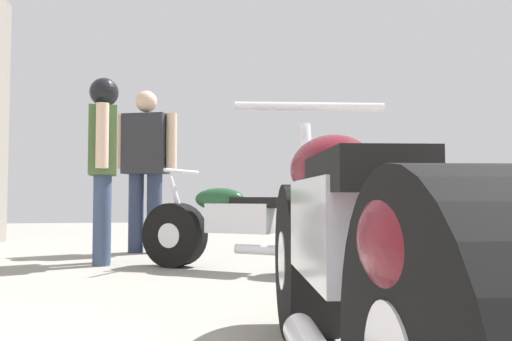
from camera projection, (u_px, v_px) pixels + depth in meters
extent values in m
plane|color=gray|center=(264.00, 288.00, 3.42)|extent=(17.28, 17.28, 0.00)
cylinder|color=black|center=(308.00, 260.00, 2.23)|extent=(0.28, 0.67, 0.65)
cylinder|color=silver|center=(308.00, 260.00, 2.23)|extent=(0.25, 0.27, 0.25)
cube|color=silver|center=(347.00, 228.00, 1.50)|extent=(0.31, 0.67, 0.29)
ellipsoid|color=#5B0F19|center=(331.00, 169.00, 1.74)|extent=(0.32, 0.55, 0.22)
cube|color=black|center=(362.00, 173.00, 1.33)|extent=(0.27, 0.51, 0.10)
ellipsoid|color=#5B0F19|center=(446.00, 243.00, 0.82)|extent=(0.31, 0.47, 0.25)
cylinder|color=silver|center=(309.00, 189.00, 2.21)|extent=(0.08, 0.26, 0.59)
cylinder|color=silver|center=(310.00, 107.00, 2.18)|extent=(0.63, 0.10, 0.04)
cylinder|color=black|center=(175.00, 235.00, 4.42)|extent=(0.56, 0.45, 0.54)
cylinder|color=silver|center=(175.00, 235.00, 4.42)|extent=(0.28, 0.28, 0.21)
cylinder|color=black|center=(313.00, 240.00, 3.94)|extent=(0.56, 0.45, 0.54)
cylinder|color=silver|center=(313.00, 240.00, 3.94)|extent=(0.28, 0.28, 0.21)
cube|color=silver|center=(240.00, 218.00, 4.19)|extent=(0.57, 0.46, 0.24)
ellipsoid|color=#1E4728|center=(219.00, 199.00, 4.27)|extent=(0.49, 0.42, 0.19)
cube|color=black|center=(257.00, 202.00, 4.13)|extent=(0.44, 0.37, 0.08)
ellipsoid|color=#1E4728|center=(308.00, 217.00, 3.96)|extent=(0.43, 0.39, 0.20)
cylinder|color=silver|center=(178.00, 205.00, 4.42)|extent=(0.20, 0.15, 0.49)
cylinder|color=silver|center=(182.00, 171.00, 4.42)|extent=(0.31, 0.46, 0.03)
cylinder|color=silver|center=(263.00, 250.00, 3.97)|extent=(0.44, 0.31, 0.08)
cylinder|color=#2D3851|center=(136.00, 213.00, 5.55)|extent=(0.21, 0.21, 0.84)
cylinder|color=#2D3851|center=(154.00, 213.00, 5.51)|extent=(0.21, 0.21, 0.84)
cube|color=#2D2D33|center=(146.00, 144.00, 5.57)|extent=(0.52, 0.39, 0.64)
cylinder|color=beige|center=(121.00, 142.00, 5.63)|extent=(0.15, 0.15, 0.59)
cylinder|color=beige|center=(171.00, 141.00, 5.51)|extent=(0.15, 0.15, 0.59)
sphere|color=beige|center=(146.00, 102.00, 5.59)|extent=(0.23, 0.23, 0.23)
cylinder|color=#384766|center=(103.00, 219.00, 4.70)|extent=(0.16, 0.16, 0.79)
cylinder|color=#384766|center=(102.00, 220.00, 4.51)|extent=(0.16, 0.16, 0.79)
cube|color=#476638|center=(103.00, 142.00, 4.64)|extent=(0.28, 0.46, 0.60)
cylinder|color=beige|center=(104.00, 142.00, 4.90)|extent=(0.12, 0.12, 0.55)
cylinder|color=beige|center=(102.00, 136.00, 4.38)|extent=(0.12, 0.12, 0.55)
sphere|color=black|center=(104.00, 94.00, 4.66)|extent=(0.22, 0.22, 0.22)
sphere|color=black|center=(104.00, 92.00, 4.66)|extent=(0.26, 0.26, 0.26)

